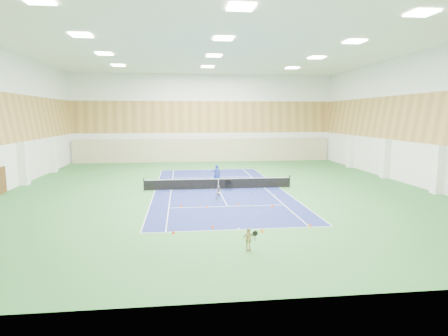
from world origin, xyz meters
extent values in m
plane|color=#2E6B32|center=(0.00, 0.00, 0.00)|extent=(40.00, 40.00, 0.00)
cube|color=navy|center=(0.00, 0.00, 0.01)|extent=(10.97, 23.77, 0.01)
cube|color=#C6B793|center=(0.00, 19.75, 1.60)|extent=(35.40, 0.16, 3.20)
cube|color=#593319|center=(-17.92, 0.00, 1.10)|extent=(0.08, 1.80, 2.20)
imported|color=navy|center=(0.07, 2.27, 0.94)|extent=(0.71, 0.50, 1.88)
imported|color=gray|center=(-0.37, -4.03, 0.53)|extent=(0.58, 0.48, 1.07)
imported|color=tan|center=(-0.09, -15.16, 0.56)|extent=(0.71, 0.48, 1.12)
cone|color=#E23F0B|center=(-3.27, -6.20, 0.12)|extent=(0.22, 0.22, 0.24)
cone|color=#DB470B|center=(-1.45, -6.55, 0.10)|extent=(0.18, 0.18, 0.20)
cone|color=#DE5C0B|center=(0.82, -5.96, 0.10)|extent=(0.18, 0.18, 0.20)
cone|color=#FF450D|center=(3.13, -6.90, 0.12)|extent=(0.21, 0.21, 0.23)
cone|color=#DB3E0B|center=(-3.68, -12.16, 0.10)|extent=(0.19, 0.19, 0.21)
cone|color=#F3400C|center=(-1.47, -11.39, 0.10)|extent=(0.19, 0.19, 0.21)
cone|color=orange|center=(1.18, -12.48, 0.12)|extent=(0.22, 0.22, 0.24)
cone|color=#E1550B|center=(4.15, -11.77, 0.12)|extent=(0.21, 0.21, 0.23)
camera|label=1|loc=(-3.20, -32.03, 6.39)|focal=30.00mm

